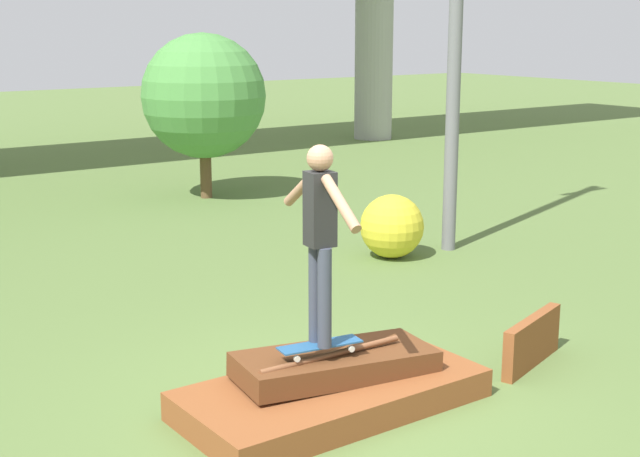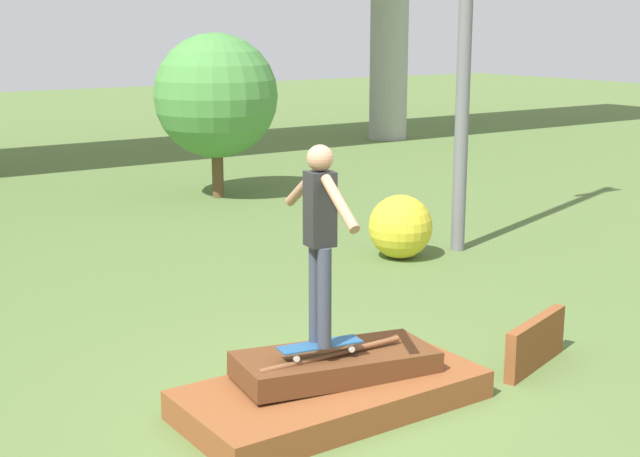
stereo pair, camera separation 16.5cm
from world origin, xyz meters
The scene contains 7 objects.
ground_plane centered at (0.00, 0.00, 0.00)m, with size 80.00×80.00×0.00m, color #567038.
scrap_pile centered at (0.03, 0.02, 0.18)m, with size 2.66×1.31×0.52m.
scrap_plank_loose centered at (2.19, -0.32, 0.25)m, with size 1.11×0.47×0.49m.
skateboard centered at (-0.11, 0.02, 0.59)m, with size 0.76×0.31×0.09m.
skater centered at (-0.11, 0.02, 1.61)m, with size 0.28×1.29×1.71m.
tree_behind_right centered at (3.73, 9.26, 1.95)m, with size 2.36×2.36×3.14m.
bush_yellow_flowering centered at (3.74, 3.68, 0.46)m, with size 0.92×0.92×0.92m.
Camera 2 is at (-4.13, -5.95, 3.27)m, focal length 50.00 mm.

